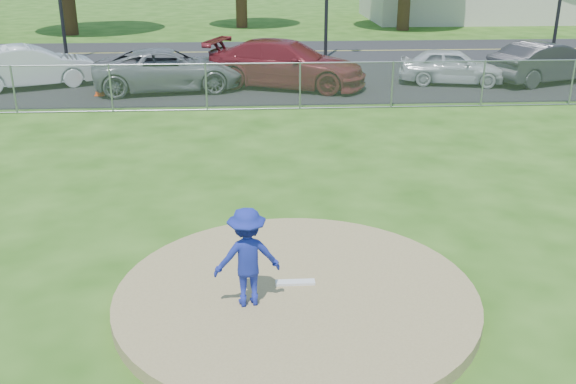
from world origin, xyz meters
The scene contains 13 objects.
ground centered at (0.00, 10.00, 0.00)m, with size 120.00×120.00×0.00m, color #244F11.
pitchers_mound centered at (0.00, 0.00, 0.10)m, with size 5.40×5.40×0.20m, color #907B4F.
pitching_rubber centered at (0.00, 0.20, 0.22)m, with size 0.60×0.15×0.04m, color white.
chain_link_fence centered at (0.00, 12.00, 0.75)m, with size 40.00×0.06×1.50m, color gray.
parking_lot centered at (0.00, 16.50, 0.01)m, with size 50.00×8.00×0.01m, color black.
street centered at (0.00, 24.00, 0.00)m, with size 60.00×7.00×0.01m, color black.
pitcher centered at (-0.72, -0.31, 0.93)m, with size 0.95×0.54×1.46m, color navy.
traffic_cone centered at (-5.91, 14.44, 0.36)m, with size 0.36×0.36×0.71m, color #EF3F0C.
parked_car_white centered at (-8.69, 15.96, 0.78)m, with size 1.63×4.68×1.54m, color white.
parked_car_gray centered at (-3.55, 15.17, 0.75)m, with size 2.47×5.35×1.49m, color slate.
parked_car_darkred centered at (0.77, 15.47, 0.87)m, with size 2.41×5.93×1.72m, color maroon.
parked_car_pearl centered at (7.09, 15.66, 0.68)m, with size 1.59×3.94×1.34m, color silver.
parked_car_charcoal centered at (10.80, 15.67, 0.78)m, with size 1.63×4.68×1.54m, color #29292C.
Camera 1 is at (-0.64, -8.36, 5.03)m, focal length 40.00 mm.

